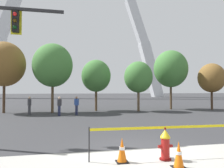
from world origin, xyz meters
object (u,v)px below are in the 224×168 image
(pedestrian_walking_left, at_px, (29,106))
(pedestrian_standing_center, at_px, (59,106))
(traffic_cone_mid_sidewalk, at_px, (122,150))
(fire_hydrant, at_px, (165,145))
(traffic_cone_by_hydrant, at_px, (179,155))
(monument_arch, at_px, (77,21))
(pedestrian_walking_right, at_px, (77,106))

(pedestrian_walking_left, xyz_separation_m, pedestrian_standing_center, (2.50, -0.95, 0.00))
(traffic_cone_mid_sidewalk, relative_size, pedestrian_standing_center, 0.46)
(fire_hydrant, distance_m, traffic_cone_by_hydrant, 0.72)
(fire_hydrant, height_order, monument_arch, monument_arch)
(traffic_cone_by_hydrant, distance_m, monument_arch, 60.05)
(traffic_cone_by_hydrant, bearing_deg, traffic_cone_mid_sidewalk, 151.58)
(fire_hydrant, bearing_deg, pedestrian_walking_right, 100.13)
(fire_hydrant, relative_size, pedestrian_standing_center, 0.62)
(traffic_cone_by_hydrant, xyz_separation_m, pedestrian_standing_center, (-3.70, 12.84, 0.46))
(pedestrian_walking_right, bearing_deg, monument_arch, 87.76)
(pedestrian_walking_left, bearing_deg, traffic_cone_mid_sidewalk, -69.84)
(pedestrian_walking_right, bearing_deg, pedestrian_standing_center, -170.98)
(traffic_cone_by_hydrant, bearing_deg, pedestrian_walking_left, 114.19)
(traffic_cone_mid_sidewalk, xyz_separation_m, pedestrian_walking_left, (-4.78, 13.03, 0.46))
(fire_hydrant, distance_m, pedestrian_walking_left, 14.46)
(pedestrian_walking_left, xyz_separation_m, pedestrian_walking_right, (3.93, -0.72, 0.00))
(fire_hydrant, xyz_separation_m, monument_arch, (-0.53, 55.33, 21.45))
(monument_arch, height_order, pedestrian_walking_right, monument_arch)
(traffic_cone_by_hydrant, distance_m, pedestrian_standing_center, 13.37)
(traffic_cone_by_hydrant, height_order, monument_arch, monument_arch)
(fire_hydrant, relative_size, traffic_cone_by_hydrant, 1.36)
(fire_hydrant, xyz_separation_m, pedestrian_standing_center, (-3.64, 12.13, 0.35))
(pedestrian_walking_left, height_order, pedestrian_walking_right, same)
(traffic_cone_by_hydrant, bearing_deg, pedestrian_standing_center, 106.07)
(pedestrian_standing_center, distance_m, pedestrian_walking_right, 1.45)
(pedestrian_standing_center, bearing_deg, pedestrian_walking_left, 159.14)
(traffic_cone_by_hydrant, bearing_deg, monument_arch, 90.60)
(pedestrian_standing_center, bearing_deg, pedestrian_walking_right, 9.02)
(pedestrian_standing_center, height_order, pedestrian_walking_right, same)
(pedestrian_walking_right, bearing_deg, pedestrian_walking_left, 169.54)
(pedestrian_walking_right, bearing_deg, fire_hydrant, -79.87)
(traffic_cone_mid_sidewalk, bearing_deg, pedestrian_walking_right, 93.99)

